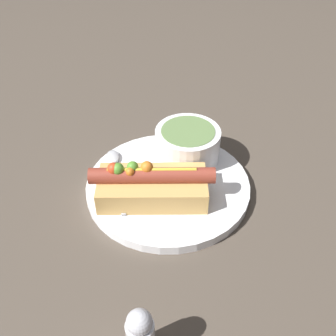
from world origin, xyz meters
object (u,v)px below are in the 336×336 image
Objects in this scene: hot_dog at (151,185)px; spoon at (115,166)px; salt_shaker at (140,335)px; soup_bowl at (185,142)px.

hot_dog is 0.09m from spoon.
soup_bowl is at bearing 107.32° from salt_shaker.
spoon is 1.60× the size of salt_shaker.
hot_dog is 0.10m from soup_bowl.
spoon is at bearing 128.62° from salt_shaker.
spoon is at bearing 133.02° from hot_dog.
soup_bowl reaches higher than spoon.
soup_bowl is 0.12m from spoon.
hot_dog is at bearing -91.49° from soup_bowl.
salt_shaker is at bearing 178.74° from spoon.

